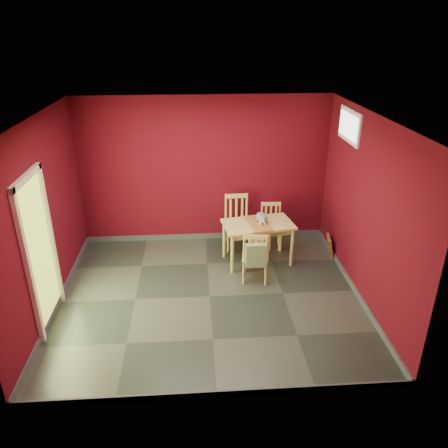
{
  "coord_description": "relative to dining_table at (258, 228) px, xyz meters",
  "views": [
    {
      "loc": [
        -0.18,
        -5.58,
        3.78
      ],
      "look_at": [
        0.25,
        0.45,
        1.0
      ],
      "focal_mm": 35.0,
      "sensor_mm": 36.0,
      "label": 1
    }
  ],
  "objects": [
    {
      "name": "chair_near",
      "position": [
        -0.12,
        -0.61,
        -0.19
      ],
      "size": [
        0.47,
        0.47,
        0.88
      ],
      "color": "#D2BB62",
      "rests_on": "ground"
    },
    {
      "name": "chair_far_right",
      "position": [
        0.33,
        0.55,
        -0.21
      ],
      "size": [
        0.41,
        0.41,
        0.83
      ],
      "color": "#D2BB62",
      "rests_on": "ground"
    },
    {
      "name": "outlet_plate",
      "position": [
        0.73,
        0.95,
        -0.33
      ],
      "size": [
        0.08,
        0.02,
        0.12
      ],
      "primitive_type": "cube",
      "color": "silver",
      "rests_on": "room_shell"
    },
    {
      "name": "picture_frame",
      "position": [
        1.32,
        0.11,
        -0.45
      ],
      "size": [
        0.18,
        0.38,
        0.36
      ],
      "color": "brown",
      "rests_on": "ground"
    },
    {
      "name": "window",
      "position": [
        1.36,
        -0.04,
        1.72
      ],
      "size": [
        0.05,
        0.9,
        0.5
      ],
      "color": "white",
      "rests_on": "room_shell"
    },
    {
      "name": "doorway",
      "position": [
        -3.1,
        -1.44,
        0.49
      ],
      "size": [
        0.06,
        1.01,
        2.13
      ],
      "color": "#B7D838",
      "rests_on": "ground"
    },
    {
      "name": "tote_bag",
      "position": [
        -0.15,
        -0.83,
        -0.07
      ],
      "size": [
        0.32,
        0.19,
        0.45
      ],
      "color": "#789C64",
      "rests_on": "chair_near"
    },
    {
      "name": "room_shell",
      "position": [
        -0.87,
        -1.04,
        -0.58
      ],
      "size": [
        4.5,
        4.5,
        4.5
      ],
      "color": "#510814",
      "rests_on": "ground"
    },
    {
      "name": "chair_far_left",
      "position": [
        -0.29,
        0.63,
        -0.14
      ],
      "size": [
        0.47,
        0.47,
        0.97
      ],
      "color": "#D2BB62",
      "rests_on": "ground"
    },
    {
      "name": "dining_table",
      "position": [
        0.0,
        0.0,
        0.0
      ],
      "size": [
        1.25,
        0.86,
        0.72
      ],
      "color": "#D2BB62",
      "rests_on": "ground"
    },
    {
      "name": "ground",
      "position": [
        -0.87,
        -1.04,
        -0.63
      ],
      "size": [
        4.5,
        4.5,
        0.0
      ],
      "primitive_type": "plane",
      "color": "#2D342D",
      "rests_on": "ground"
    },
    {
      "name": "table_runner",
      "position": [
        0.0,
        -0.11,
        0.04
      ],
      "size": [
        0.44,
        0.74,
        0.35
      ],
      "color": "#A8692B",
      "rests_on": "dining_table"
    },
    {
      "name": "cat",
      "position": [
        0.07,
        0.09,
        0.19
      ],
      "size": [
        0.26,
        0.42,
        0.2
      ],
      "primitive_type": null,
      "rotation": [
        0.0,
        0.0,
        -0.15
      ],
      "color": "slate",
      "rests_on": "table_runner"
    }
  ]
}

